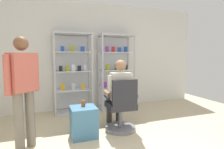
{
  "coord_description": "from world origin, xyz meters",
  "views": [
    {
      "loc": [
        -1.1,
        -1.65,
        1.35
      ],
      "look_at": [
        0.06,
        1.64,
        1.0
      ],
      "focal_mm": 28.96,
      "sensor_mm": 36.0,
      "label": 1
    }
  ],
  "objects_px": {
    "seated_shopkeeper": "(119,91)",
    "standing_customer": "(23,86)",
    "storage_crate": "(84,122)",
    "office_chair": "(122,110)",
    "display_cabinet_left": "(73,72)",
    "tea_glass": "(83,103)",
    "display_cabinet_right": "(115,71)"
  },
  "relations": [
    {
      "from": "seated_shopkeeper",
      "to": "standing_customer",
      "type": "bearing_deg",
      "value": -170.48
    },
    {
      "from": "standing_customer",
      "to": "storage_crate",
      "type": "bearing_deg",
      "value": 7.01
    },
    {
      "from": "office_chair",
      "to": "standing_customer",
      "type": "xyz_separation_m",
      "value": [
        -1.57,
        -0.1,
        0.54
      ]
    },
    {
      "from": "office_chair",
      "to": "storage_crate",
      "type": "xyz_separation_m",
      "value": [
        -0.69,
        0.01,
        -0.14
      ]
    },
    {
      "from": "seated_shopkeeper",
      "to": "standing_customer",
      "type": "height_order",
      "value": "standing_customer"
    },
    {
      "from": "display_cabinet_left",
      "to": "tea_glass",
      "type": "relative_size",
      "value": 18.84
    },
    {
      "from": "seated_shopkeeper",
      "to": "tea_glass",
      "type": "xyz_separation_m",
      "value": [
        -0.69,
        -0.11,
        -0.15
      ]
    },
    {
      "from": "office_chair",
      "to": "standing_customer",
      "type": "bearing_deg",
      "value": -176.32
    },
    {
      "from": "display_cabinet_right",
      "to": "tea_glass",
      "type": "relative_size",
      "value": 18.84
    },
    {
      "from": "display_cabinet_right",
      "to": "seated_shopkeeper",
      "type": "xyz_separation_m",
      "value": [
        -0.43,
        -1.32,
        -0.25
      ]
    },
    {
      "from": "display_cabinet_right",
      "to": "office_chair",
      "type": "distance_m",
      "value": 1.64
    },
    {
      "from": "office_chair",
      "to": "tea_glass",
      "type": "height_order",
      "value": "office_chair"
    },
    {
      "from": "seated_shopkeeper",
      "to": "tea_glass",
      "type": "distance_m",
      "value": 0.71
    },
    {
      "from": "tea_glass",
      "to": "office_chair",
      "type": "bearing_deg",
      "value": -4.6
    },
    {
      "from": "office_chair",
      "to": "storage_crate",
      "type": "distance_m",
      "value": 0.7
    },
    {
      "from": "display_cabinet_left",
      "to": "display_cabinet_right",
      "type": "bearing_deg",
      "value": -0.02
    },
    {
      "from": "seated_shopkeeper",
      "to": "storage_crate",
      "type": "distance_m",
      "value": 0.85
    },
    {
      "from": "display_cabinet_right",
      "to": "office_chair",
      "type": "relative_size",
      "value": 1.98
    },
    {
      "from": "standing_customer",
      "to": "display_cabinet_right",
      "type": "bearing_deg",
      "value": 38.32
    },
    {
      "from": "seated_shopkeeper",
      "to": "display_cabinet_left",
      "type": "bearing_deg",
      "value": 117.03
    },
    {
      "from": "display_cabinet_right",
      "to": "display_cabinet_left",
      "type": "bearing_deg",
      "value": 179.98
    },
    {
      "from": "display_cabinet_right",
      "to": "tea_glass",
      "type": "height_order",
      "value": "display_cabinet_right"
    },
    {
      "from": "display_cabinet_right",
      "to": "tea_glass",
      "type": "xyz_separation_m",
      "value": [
        -1.11,
        -1.43,
        -0.4
      ]
    },
    {
      "from": "storage_crate",
      "to": "standing_customer",
      "type": "relative_size",
      "value": 0.31
    },
    {
      "from": "standing_customer",
      "to": "display_cabinet_left",
      "type": "bearing_deg",
      "value": 60.33
    },
    {
      "from": "display_cabinet_right",
      "to": "standing_customer",
      "type": "xyz_separation_m",
      "value": [
        -2.0,
        -1.58,
        -0.03
      ]
    },
    {
      "from": "seated_shopkeeper",
      "to": "standing_customer",
      "type": "distance_m",
      "value": 1.61
    },
    {
      "from": "office_chair",
      "to": "tea_glass",
      "type": "xyz_separation_m",
      "value": [
        -0.68,
        0.05,
        0.16
      ]
    },
    {
      "from": "display_cabinet_left",
      "to": "tea_glass",
      "type": "height_order",
      "value": "display_cabinet_left"
    },
    {
      "from": "display_cabinet_left",
      "to": "tea_glass",
      "type": "xyz_separation_m",
      "value": [
        -0.01,
        -1.43,
        -0.41
      ]
    },
    {
      "from": "office_chair",
      "to": "tea_glass",
      "type": "bearing_deg",
      "value": 175.4
    },
    {
      "from": "display_cabinet_right",
      "to": "seated_shopkeeper",
      "type": "height_order",
      "value": "display_cabinet_right"
    }
  ]
}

